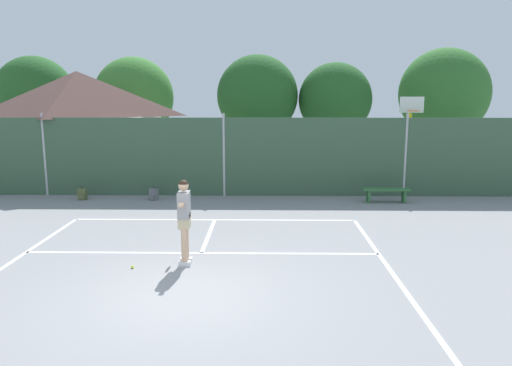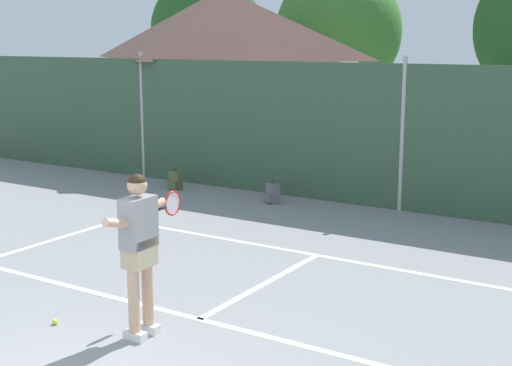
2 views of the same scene
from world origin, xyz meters
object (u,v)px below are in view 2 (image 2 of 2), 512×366
(tennis_ball, at_px, (55,322))
(backpack_olive, at_px, (175,181))
(backpack_grey, at_px, (272,194))
(tennis_player, at_px, (140,240))

(tennis_ball, bearing_deg, backpack_olive, 117.98)
(tennis_ball, distance_m, backpack_olive, 7.65)
(backpack_grey, bearing_deg, backpack_olive, 179.74)
(tennis_ball, relative_size, backpack_grey, 0.14)
(tennis_player, height_order, tennis_ball, tennis_player)
(backpack_olive, bearing_deg, backpack_grey, -0.26)
(tennis_ball, bearing_deg, tennis_player, 15.66)
(tennis_player, distance_m, tennis_ball, 1.55)
(tennis_ball, height_order, backpack_grey, backpack_grey)
(tennis_ball, xyz_separation_m, backpack_grey, (-1.08, 6.74, 0.16))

